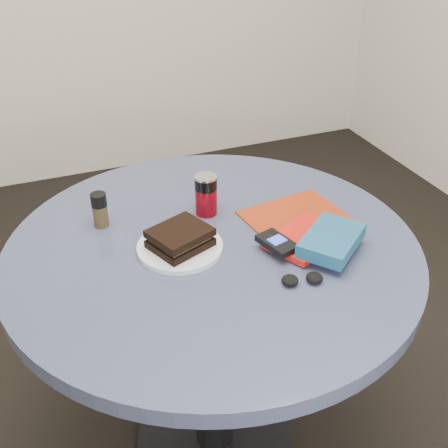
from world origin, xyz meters
name	(u,v)px	position (x,y,z in m)	size (l,w,h in m)	color
ground	(215,442)	(0.00, 0.00, 0.00)	(4.00, 4.00, 0.00)	black
table	(213,296)	(0.00, 0.00, 0.59)	(1.00, 1.00, 0.75)	black
plate	(180,247)	(-0.08, 0.01, 0.76)	(0.20, 0.20, 0.01)	silver
sandwich	(180,238)	(-0.08, 0.00, 0.79)	(0.16, 0.15, 0.05)	black
soda_can	(206,195)	(0.04, 0.14, 0.80)	(0.07, 0.07, 0.11)	#68050F
pepper_grinder	(100,210)	(-0.23, 0.18, 0.80)	(0.05, 0.05, 0.09)	#3D301A
magazine	(294,216)	(0.24, 0.04, 0.75)	(0.25, 0.19, 0.00)	maroon
red_book	(305,238)	(0.21, -0.08, 0.76)	(0.19, 0.12, 0.02)	red
novel	(332,240)	(0.24, -0.14, 0.79)	(0.17, 0.11, 0.03)	navy
mp3_player	(277,243)	(0.13, -0.09, 0.78)	(0.08, 0.11, 0.02)	black
headphones	(302,279)	(0.13, -0.21, 0.76)	(0.10, 0.06, 0.02)	black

